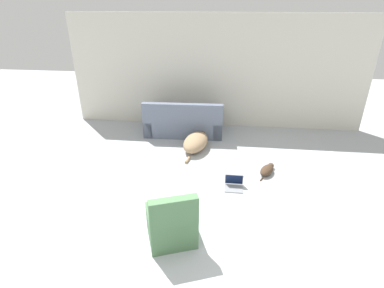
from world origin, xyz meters
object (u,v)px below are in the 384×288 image
couch (184,123)px  dog (197,141)px  cat (267,170)px  side_chair (171,223)px  laptop_open (234,183)px

couch → dog: bearing=114.7°
couch → cat: size_ratio=3.26×
dog → side_chair: size_ratio=1.73×
couch → cat: 2.43m
dog → laptop_open: bearing=-141.5°
laptop_open → dog: bearing=118.7°
cat → laptop_open: size_ratio=1.80×
cat → laptop_open: (-0.61, -0.52, 0.00)m
couch → laptop_open: couch is taller
couch → laptop_open: bearing=116.0°
cat → dog: bearing=82.6°
side_chair → laptop_open: bearing=-142.5°
laptop_open → side_chair: size_ratio=0.39×
dog → laptop_open: (0.78, -1.44, -0.08)m
dog → side_chair: 2.77m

